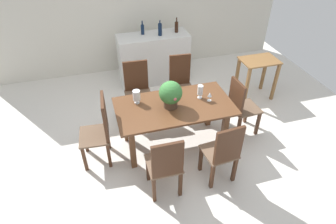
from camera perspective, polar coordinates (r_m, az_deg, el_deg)
ground_plane at (r=4.75m, az=0.67°, el=-5.08°), size 7.04×7.04×0.00m
back_wall at (r=6.35m, az=-6.39°, el=19.55°), size 6.40×0.10×2.60m
dining_table at (r=4.25m, az=1.25°, el=0.01°), size 1.70×0.91×0.75m
chair_near_left at (r=3.60m, az=-0.50°, el=-10.36°), size 0.43×0.44×0.98m
chair_head_end at (r=4.15m, az=-13.17°, el=-3.05°), size 0.45×0.50×1.06m
chair_near_right at (r=3.82m, az=10.85°, el=-7.69°), size 0.45×0.44×0.99m
chair_far_left at (r=4.95m, az=-6.04°, el=4.64°), size 0.47×0.50×1.01m
chair_foot_end at (r=4.69m, az=14.08°, el=1.31°), size 0.45×0.44×0.98m
chair_far_right at (r=5.09m, az=2.52°, el=5.94°), size 0.44×0.46×1.04m
flower_centerpiece at (r=4.04m, az=0.52°, el=3.59°), size 0.33×0.34×0.40m
crystal_vase_left at (r=4.30m, az=6.37°, el=4.23°), size 0.08×0.08×0.21m
crystal_vase_center_near at (r=4.19m, az=-6.22°, el=3.22°), size 0.11×0.11×0.21m
wine_glass at (r=4.27m, az=8.23°, el=3.35°), size 0.06×0.06×0.14m
kitchen_counter at (r=6.03m, az=-2.85°, el=10.51°), size 1.40×0.55×1.00m
wine_bottle_green at (r=5.84m, az=-5.07°, el=15.93°), size 0.07×0.07×0.26m
wine_bottle_tall at (r=5.92m, az=1.68°, el=16.43°), size 0.07×0.07×0.29m
wine_bottle_clear at (r=5.76m, az=-1.59°, el=15.97°), size 0.07×0.07×0.29m
side_table at (r=5.67m, az=17.25°, el=7.94°), size 0.67×0.47×0.79m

